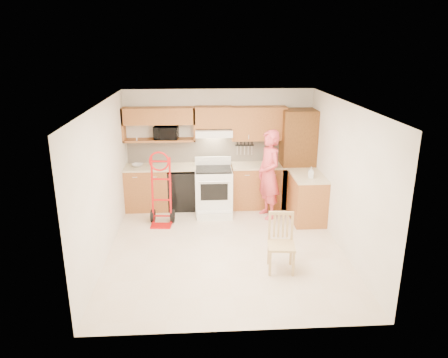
{
  "coord_description": "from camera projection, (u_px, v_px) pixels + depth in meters",
  "views": [
    {
      "loc": [
        -0.44,
        -6.68,
        3.43
      ],
      "look_at": [
        0.0,
        0.5,
        1.1
      ],
      "focal_mm": 34.05,
      "sensor_mm": 36.0,
      "label": 1
    }
  ],
  "objects": [
    {
      "name": "upper_shelf_mw",
      "position": [
        160.0,
        140.0,
        8.88
      ],
      "size": [
        1.5,
        0.33,
        0.04
      ],
      "primitive_type": "cube",
      "color": "#AF6330",
      "rests_on": "wall_back"
    },
    {
      "name": "upper_cab_right",
      "position": [
        259.0,
        123.0,
        8.9
      ],
      "size": [
        1.14,
        0.33,
        0.7
      ],
      "primitive_type": "cube",
      "color": "#AF6330",
      "rests_on": "wall_back"
    },
    {
      "name": "pantry_tall",
      "position": [
        297.0,
        159.0,
        9.05
      ],
      "size": [
        0.7,
        0.6,
        2.1
      ],
      "primitive_type": "cube",
      "color": "brown",
      "rests_on": "ground"
    },
    {
      "name": "wall_left",
      "position": [
        103.0,
        182.0,
        6.92
      ],
      "size": [
        0.02,
        4.5,
        2.5
      ],
      "primitive_type": "cube",
      "color": "white",
      "rests_on": "ground"
    },
    {
      "name": "lower_cab_right",
      "position": [
        258.0,
        186.0,
        9.18
      ],
      "size": [
        1.14,
        0.6,
        0.9
      ],
      "primitive_type": "cube",
      "color": "#AF6330",
      "rests_on": "ground"
    },
    {
      "name": "knife_strip",
      "position": [
        245.0,
        148.0,
        9.17
      ],
      "size": [
        0.4,
        0.05,
        0.29
      ],
      "primitive_type": null,
      "color": "black",
      "rests_on": "backsplash"
    },
    {
      "name": "lower_cab_left",
      "position": [
        147.0,
        188.0,
        9.05
      ],
      "size": [
        0.9,
        0.6,
        0.9
      ],
      "primitive_type": "cube",
      "color": "#AF6330",
      "rests_on": "ground"
    },
    {
      "name": "floor",
      "position": [
        226.0,
        248.0,
        7.43
      ],
      "size": [
        4.0,
        4.5,
        0.02
      ],
      "primitive_type": "cube",
      "color": "beige",
      "rests_on": "ground"
    },
    {
      "name": "soap_bottle",
      "position": [
        311.0,
        172.0,
        8.12
      ],
      "size": [
        0.12,
        0.12,
        0.21
      ],
      "primitive_type": "imported",
      "rotation": [
        0.0,
        0.0,
        -0.22
      ],
      "color": "white",
      "rests_on": "countertop_return"
    },
    {
      "name": "bowl",
      "position": [
        138.0,
        165.0,
        8.88
      ],
      "size": [
        0.27,
        0.27,
        0.06
      ],
      "primitive_type": "imported",
      "rotation": [
        0.0,
        0.0,
        -0.18
      ],
      "color": "white",
      "rests_on": "countertop_left"
    },
    {
      "name": "range",
      "position": [
        214.0,
        187.0,
        8.78
      ],
      "size": [
        0.76,
        1.0,
        1.12
      ],
      "primitive_type": null,
      "color": "white",
      "rests_on": "ground"
    },
    {
      "name": "dishwasher",
      "position": [
        183.0,
        189.0,
        9.1
      ],
      "size": [
        0.6,
        0.6,
        0.85
      ],
      "primitive_type": "cube",
      "color": "black",
      "rests_on": "ground"
    },
    {
      "name": "wall_front",
      "position": [
        239.0,
        240.0,
        4.89
      ],
      "size": [
        4.0,
        0.02,
        2.5
      ],
      "primitive_type": "cube",
      "color": "white",
      "rests_on": "ground"
    },
    {
      "name": "microwave",
      "position": [
        166.0,
        133.0,
        8.84
      ],
      "size": [
        0.52,
        0.38,
        0.27
      ],
      "primitive_type": "imported",
      "rotation": [
        0.0,
        0.0,
        -0.1
      ],
      "color": "black",
      "rests_on": "upper_shelf_mw"
    },
    {
      "name": "wall_back",
      "position": [
        219.0,
        147.0,
        9.18
      ],
      "size": [
        4.0,
        0.02,
        2.5
      ],
      "primitive_type": "cube",
      "color": "white",
      "rests_on": "ground"
    },
    {
      "name": "ceiling",
      "position": [
        226.0,
        103.0,
        6.65
      ],
      "size": [
        4.0,
        4.5,
        0.02
      ],
      "primitive_type": "cube",
      "color": "white",
      "rests_on": "ground"
    },
    {
      "name": "countertop_left",
      "position": [
        160.0,
        167.0,
        8.92
      ],
      "size": [
        1.5,
        0.63,
        0.04
      ],
      "primitive_type": "cube",
      "color": "beige",
      "rests_on": "lower_cab_left"
    },
    {
      "name": "person",
      "position": [
        269.0,
        174.0,
        8.48
      ],
      "size": [
        0.6,
        0.75,
        1.8
      ],
      "primitive_type": "imported",
      "rotation": [
        0.0,
        0.0,
        -1.28
      ],
      "color": "#D84550",
      "rests_on": "ground"
    },
    {
      "name": "countertop_return",
      "position": [
        308.0,
        176.0,
        8.33
      ],
      "size": [
        0.63,
        1.0,
        0.04
      ],
      "primitive_type": "cube",
      "color": "beige",
      "rests_on": "cab_return_right"
    },
    {
      "name": "hand_truck",
      "position": [
        161.0,
        193.0,
        8.16
      ],
      "size": [
        0.56,
        0.52,
        1.33
      ],
      "primitive_type": null,
      "rotation": [
        0.0,
        0.0,
        -0.08
      ],
      "color": "red",
      "rests_on": "ground"
    },
    {
      "name": "wall_right",
      "position": [
        345.0,
        177.0,
        7.15
      ],
      "size": [
        0.02,
        4.5,
        2.5
      ],
      "primitive_type": "cube",
      "color": "white",
      "rests_on": "ground"
    },
    {
      "name": "upper_cab_center",
      "position": [
        214.0,
        117.0,
        8.8
      ],
      "size": [
        0.76,
        0.33,
        0.44
      ],
      "primitive_type": "cube",
      "color": "#AF6330",
      "rests_on": "wall_back"
    },
    {
      "name": "cab_return_right",
      "position": [
        307.0,
        198.0,
        8.47
      ],
      "size": [
        0.6,
        1.0,
        0.9
      ],
      "primitive_type": "cube",
      "color": "#AF6330",
      "rests_on": "ground"
    },
    {
      "name": "range_hood",
      "position": [
        214.0,
        132.0,
        8.83
      ],
      "size": [
        0.76,
        0.46,
        0.14
      ],
      "primitive_type": "cube",
      "color": "white",
      "rests_on": "wall_back"
    },
    {
      "name": "dining_chair",
      "position": [
        281.0,
        244.0,
        6.56
      ],
      "size": [
        0.45,
        0.49,
        0.91
      ],
      "primitive_type": null,
      "rotation": [
        0.0,
        0.0,
        -0.1
      ],
      "color": "tan",
      "rests_on": "ground"
    },
    {
      "name": "upper_cab_left",
      "position": [
        159.0,
        116.0,
        8.72
      ],
      "size": [
        1.5,
        0.33,
        0.34
      ],
      "primitive_type": "cube",
      "color": "#AF6330",
      "rests_on": "wall_back"
    },
    {
      "name": "countertop_right",
      "position": [
        259.0,
        165.0,
        9.04
      ],
      "size": [
        1.14,
        0.63,
        0.04
      ],
      "primitive_type": "cube",
      "color": "beige",
      "rests_on": "lower_cab_right"
    },
    {
      "name": "backsplash",
      "position": [
        219.0,
        150.0,
        9.17
      ],
      "size": [
        3.92,
        0.03,
        0.55
      ],
      "primitive_type": "cube",
      "color": "beige",
      "rests_on": "wall_back"
    }
  ]
}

